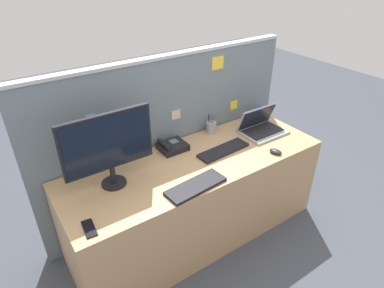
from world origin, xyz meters
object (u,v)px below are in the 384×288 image
(cell_phone_black_slab, at_px, (89,228))
(laptop, at_px, (261,127))
(pen_cup, at_px, (211,127))
(desk_phone, at_px, (172,146))
(coffee_mug, at_px, (261,112))
(computer_mouse_right_hand, at_px, (276,152))
(keyboard_main, at_px, (223,150))
(keyboard_spare, at_px, (196,186))
(desktop_monitor, at_px, (108,145))

(cell_phone_black_slab, bearing_deg, laptop, 15.28)
(pen_cup, relative_size, cell_phone_black_slab, 1.26)
(desk_phone, relative_size, coffee_mug, 1.85)
(desk_phone, xyz_separation_m, computer_mouse_right_hand, (0.63, -0.50, -0.01))
(keyboard_main, bearing_deg, keyboard_spare, -153.50)
(computer_mouse_right_hand, distance_m, coffee_mug, 0.63)
(keyboard_main, xyz_separation_m, cell_phone_black_slab, (-1.14, -0.22, -0.01))
(keyboard_spare, height_order, cell_phone_black_slab, keyboard_spare)
(desk_phone, relative_size, computer_mouse_right_hand, 2.10)
(laptop, distance_m, keyboard_spare, 0.96)
(laptop, height_order, pen_cup, laptop)
(laptop, bearing_deg, coffee_mug, 46.15)
(coffee_mug, bearing_deg, pen_cup, 177.18)
(desktop_monitor, relative_size, laptop, 1.59)
(keyboard_spare, distance_m, cell_phone_black_slab, 0.71)
(desktop_monitor, bearing_deg, keyboard_main, -6.65)
(laptop, distance_m, cell_phone_black_slab, 1.64)
(desktop_monitor, distance_m, computer_mouse_right_hand, 1.26)
(desktop_monitor, distance_m, laptop, 1.35)
(keyboard_spare, distance_m, coffee_mug, 1.21)
(cell_phone_black_slab, relative_size, coffee_mug, 1.30)
(desktop_monitor, bearing_deg, cell_phone_black_slab, -131.45)
(cell_phone_black_slab, distance_m, coffee_mug, 1.87)
(computer_mouse_right_hand, xyz_separation_m, coffee_mug, (0.35, 0.52, 0.04))
(laptop, relative_size, computer_mouse_right_hand, 3.75)
(desktop_monitor, height_order, pen_cup, desktop_monitor)
(cell_phone_black_slab, bearing_deg, keyboard_spare, 2.64)
(desk_phone, height_order, pen_cup, pen_cup)
(keyboard_spare, bearing_deg, computer_mouse_right_hand, -4.75)
(coffee_mug, bearing_deg, cell_phone_black_slab, -164.82)
(pen_cup, bearing_deg, laptop, -32.58)
(laptop, bearing_deg, desktop_monitor, 178.70)
(keyboard_spare, height_order, coffee_mug, coffee_mug)
(keyboard_main, xyz_separation_m, keyboard_spare, (-0.43, -0.25, 0.00))
(computer_mouse_right_hand, xyz_separation_m, pen_cup, (-0.21, 0.55, 0.04))
(desktop_monitor, bearing_deg, coffee_mug, 6.43)
(pen_cup, bearing_deg, computer_mouse_right_hand, -69.36)
(pen_cup, xyz_separation_m, coffee_mug, (0.55, -0.03, -0.00))
(computer_mouse_right_hand, bearing_deg, cell_phone_black_slab, 162.13)
(laptop, distance_m, pen_cup, 0.43)
(desktop_monitor, bearing_deg, laptop, -1.30)
(desktop_monitor, distance_m, cell_phone_black_slab, 0.52)
(laptop, relative_size, cell_phone_black_slab, 2.55)
(keyboard_main, bearing_deg, desk_phone, 138.31)
(keyboard_main, bearing_deg, pen_cup, 66.86)
(keyboard_main, bearing_deg, computer_mouse_right_hand, -41.61)
(desk_phone, distance_m, keyboard_spare, 0.51)
(laptop, distance_m, coffee_mug, 0.28)
(pen_cup, bearing_deg, cell_phone_black_slab, -157.59)
(cell_phone_black_slab, bearing_deg, desk_phone, 34.54)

